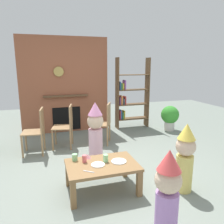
{
  "coord_description": "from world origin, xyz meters",
  "views": [
    {
      "loc": [
        -0.94,
        -3.1,
        1.72
      ],
      "look_at": [
        0.15,
        0.4,
        0.92
      ],
      "focal_mm": 35.19,
      "sensor_mm": 36.0,
      "label": 1
    }
  ],
  "objects_px": {
    "paper_cup_center": "(84,159)",
    "paper_plate_front": "(119,161)",
    "paper_cup_near_right": "(75,157)",
    "child_with_cone_hat": "(167,193)",
    "birthday_cake_slice": "(88,156)",
    "coffee_table": "(102,168)",
    "bookshelf": "(129,97)",
    "paper_plate_rear": "(98,165)",
    "dining_chair_left": "(38,128)",
    "paper_cup_near_left": "(106,158)",
    "dining_chair_middle": "(67,124)",
    "potted_plant_tall": "(170,116)",
    "child_in_pink": "(185,156)",
    "dining_chair_right": "(105,121)",
    "child_by_the_chairs": "(95,129)"
  },
  "relations": [
    {
      "from": "birthday_cake_slice",
      "to": "dining_chair_middle",
      "type": "xyz_separation_m",
      "value": [
        -0.13,
        1.57,
        0.08
      ]
    },
    {
      "from": "paper_plate_rear",
      "to": "dining_chair_left",
      "type": "distance_m",
      "value": 1.84
    },
    {
      "from": "paper_cup_center",
      "to": "birthday_cake_slice",
      "type": "distance_m",
      "value": 0.13
    },
    {
      "from": "child_in_pink",
      "to": "potted_plant_tall",
      "type": "height_order",
      "value": "child_in_pink"
    },
    {
      "from": "paper_plate_front",
      "to": "paper_plate_rear",
      "type": "height_order",
      "value": "same"
    },
    {
      "from": "paper_plate_rear",
      "to": "potted_plant_tall",
      "type": "xyz_separation_m",
      "value": [
        2.51,
        2.27,
        -0.02
      ]
    },
    {
      "from": "paper_cup_near_left",
      "to": "child_in_pink",
      "type": "distance_m",
      "value": 1.08
    },
    {
      "from": "birthday_cake_slice",
      "to": "dining_chair_middle",
      "type": "height_order",
      "value": "dining_chair_middle"
    },
    {
      "from": "bookshelf",
      "to": "paper_plate_rear",
      "type": "distance_m",
      "value": 3.28
    },
    {
      "from": "coffee_table",
      "to": "child_with_cone_hat",
      "type": "relative_size",
      "value": 1.02
    },
    {
      "from": "bookshelf",
      "to": "potted_plant_tall",
      "type": "xyz_separation_m",
      "value": [
        0.93,
        -0.57,
        -0.48
      ]
    },
    {
      "from": "dining_chair_middle",
      "to": "dining_chair_right",
      "type": "xyz_separation_m",
      "value": [
        0.82,
        -0.01,
        0.0
      ]
    },
    {
      "from": "child_with_cone_hat",
      "to": "child_by_the_chairs",
      "type": "height_order",
      "value": "child_by_the_chairs"
    },
    {
      "from": "birthday_cake_slice",
      "to": "child_in_pink",
      "type": "xyz_separation_m",
      "value": [
        1.23,
        -0.57,
        0.08
      ]
    },
    {
      "from": "paper_cup_near_right",
      "to": "child_by_the_chairs",
      "type": "distance_m",
      "value": 0.99
    },
    {
      "from": "paper_cup_near_right",
      "to": "child_with_cone_hat",
      "type": "relative_size",
      "value": 0.1
    },
    {
      "from": "birthday_cake_slice",
      "to": "potted_plant_tall",
      "type": "xyz_separation_m",
      "value": [
        2.6,
        2.01,
        -0.05
      ]
    },
    {
      "from": "paper_plate_rear",
      "to": "dining_chair_middle",
      "type": "bearing_deg",
      "value": 96.94
    },
    {
      "from": "bookshelf",
      "to": "child_by_the_chairs",
      "type": "distance_m",
      "value": 2.23
    },
    {
      "from": "potted_plant_tall",
      "to": "dining_chair_middle",
      "type": "bearing_deg",
      "value": -170.92
    },
    {
      "from": "coffee_table",
      "to": "birthday_cake_slice",
      "type": "height_order",
      "value": "birthday_cake_slice"
    },
    {
      "from": "dining_chair_right",
      "to": "potted_plant_tall",
      "type": "distance_m",
      "value": 1.97
    },
    {
      "from": "child_with_cone_hat",
      "to": "dining_chair_left",
      "type": "distance_m",
      "value": 2.93
    },
    {
      "from": "child_with_cone_hat",
      "to": "dining_chair_middle",
      "type": "xyz_separation_m",
      "value": [
        -0.67,
        2.83,
        0.01
      ]
    },
    {
      "from": "paper_cup_near_right",
      "to": "dining_chair_middle",
      "type": "xyz_separation_m",
      "value": [
        0.05,
        1.59,
        0.07
      ]
    },
    {
      "from": "bookshelf",
      "to": "dining_chair_left",
      "type": "distance_m",
      "value": 2.68
    },
    {
      "from": "child_by_the_chairs",
      "to": "dining_chair_left",
      "type": "height_order",
      "value": "child_by_the_chairs"
    },
    {
      "from": "bookshelf",
      "to": "paper_plate_front",
      "type": "distance_m",
      "value": 3.13
    },
    {
      "from": "paper_cup_center",
      "to": "child_by_the_chairs",
      "type": "bearing_deg",
      "value": 68.22
    },
    {
      "from": "coffee_table",
      "to": "child_in_pink",
      "type": "bearing_deg",
      "value": -17.09
    },
    {
      "from": "paper_cup_center",
      "to": "dining_chair_left",
      "type": "distance_m",
      "value": 1.64
    },
    {
      "from": "paper_cup_near_right",
      "to": "potted_plant_tall",
      "type": "distance_m",
      "value": 3.45
    },
    {
      "from": "paper_cup_near_left",
      "to": "dining_chair_middle",
      "type": "xyz_separation_m",
      "value": [
        -0.35,
        1.76,
        0.06
      ]
    },
    {
      "from": "child_with_cone_hat",
      "to": "dining_chair_left",
      "type": "relative_size",
      "value": 1.05
    },
    {
      "from": "paper_cup_center",
      "to": "dining_chair_right",
      "type": "distance_m",
      "value": 1.84
    },
    {
      "from": "coffee_table",
      "to": "paper_cup_near_right",
      "type": "height_order",
      "value": "paper_cup_near_right"
    },
    {
      "from": "paper_plate_front",
      "to": "paper_cup_near_left",
      "type": "bearing_deg",
      "value": 163.08
    },
    {
      "from": "paper_cup_near_right",
      "to": "birthday_cake_slice",
      "type": "relative_size",
      "value": 0.94
    },
    {
      "from": "coffee_table",
      "to": "dining_chair_left",
      "type": "relative_size",
      "value": 1.07
    },
    {
      "from": "paper_cup_center",
      "to": "paper_plate_front",
      "type": "bearing_deg",
      "value": -15.56
    },
    {
      "from": "paper_cup_near_left",
      "to": "paper_cup_near_right",
      "type": "distance_m",
      "value": 0.44
    },
    {
      "from": "paper_cup_near_left",
      "to": "paper_cup_near_right",
      "type": "xyz_separation_m",
      "value": [
        -0.4,
        0.17,
        -0.0
      ]
    },
    {
      "from": "child_with_cone_hat",
      "to": "dining_chair_right",
      "type": "distance_m",
      "value": 2.83
    },
    {
      "from": "coffee_table",
      "to": "dining_chair_left",
      "type": "distance_m",
      "value": 1.86
    },
    {
      "from": "bookshelf",
      "to": "dining_chair_left",
      "type": "xyz_separation_m",
      "value": [
        -2.38,
        -1.18,
        -0.36
      ]
    },
    {
      "from": "dining_chair_middle",
      "to": "potted_plant_tall",
      "type": "distance_m",
      "value": 2.77
    },
    {
      "from": "paper_plate_front",
      "to": "child_with_cone_hat",
      "type": "height_order",
      "value": "child_with_cone_hat"
    },
    {
      "from": "child_by_the_chairs",
      "to": "paper_plate_front",
      "type": "bearing_deg",
      "value": 12.76
    },
    {
      "from": "coffee_table",
      "to": "paper_plate_rear",
      "type": "distance_m",
      "value": 0.1
    },
    {
      "from": "paper_cup_center",
      "to": "potted_plant_tall",
      "type": "distance_m",
      "value": 3.41
    }
  ]
}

